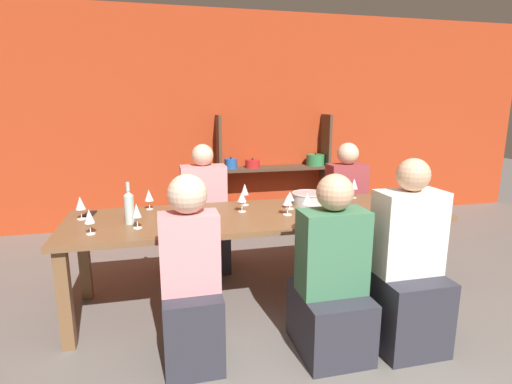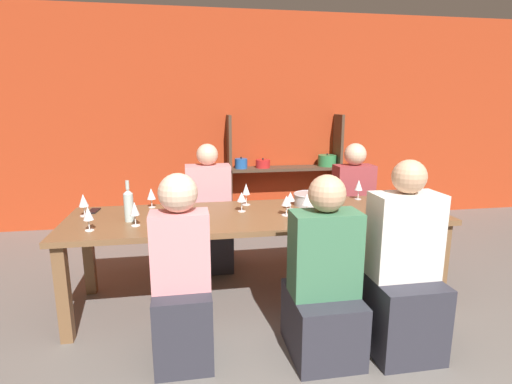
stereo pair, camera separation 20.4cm
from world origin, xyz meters
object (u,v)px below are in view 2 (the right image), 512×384
(wine_glass_empty_d, at_px, (359,185))
(person_near_c, at_px, (323,291))
(wine_glass_empty_b, at_px, (83,201))
(wine_glass_white_d, at_px, (290,197))
(wine_glass_red_b, at_px, (418,194))
(person_far_a, at_px, (352,216))
(wine_glass_empty_c, at_px, (246,190))
(wine_glass_white_b, at_px, (135,209))
(wine_glass_empty_e, at_px, (307,200))
(cell_phone, at_px, (94,211))
(shelf_unit, at_px, (285,183))
(wine_glass_empty_a, at_px, (88,214))
(wine_glass_red_c, at_px, (151,194))
(person_near_a, at_px, (182,291))
(person_near_b, at_px, (400,283))
(wine_glass_white_c, at_px, (242,198))
(wine_glass_white_a, at_px, (443,203))
(mixing_bowl, at_px, (310,199))
(wine_bottle_green, at_px, (129,205))
(person_far_b, at_px, (209,223))
(wine_glass_red_a, at_px, (286,201))
(dining_table, at_px, (258,223))

(wine_glass_empty_d, height_order, person_near_c, person_near_c)
(wine_glass_empty_b, distance_m, wine_glass_white_d, 1.59)
(wine_glass_red_b, xyz_separation_m, person_far_a, (-0.19, 0.84, -0.41))
(person_near_c, bearing_deg, wine_glass_empty_c, 107.17)
(wine_glass_white_b, xyz_separation_m, wine_glass_empty_e, (1.28, 0.12, -0.01))
(cell_phone, bearing_deg, shelf_unit, 41.86)
(wine_glass_empty_a, relative_size, person_near_c, 0.15)
(wine_glass_red_c, xyz_separation_m, cell_phone, (-0.45, -0.05, -0.11))
(wine_glass_red_b, height_order, wine_glass_white_d, wine_glass_red_b)
(wine_glass_empty_e, bearing_deg, wine_glass_empty_a, -173.33)
(wine_glass_white_b, xyz_separation_m, wine_glass_red_c, (0.07, 0.50, -0.01))
(wine_glass_white_d, distance_m, person_near_a, 1.21)
(wine_glass_red_b, relative_size, cell_phone, 1.10)
(wine_glass_empty_d, bearing_deg, wine_glass_red_b, -48.79)
(person_near_b, bearing_deg, person_near_a, 175.31)
(wine_glass_red_b, height_order, wine_glass_empty_d, wine_glass_empty_d)
(wine_glass_red_c, xyz_separation_m, person_near_b, (1.60, -1.13, -0.38))
(wine_glass_white_c, distance_m, cell_phone, 1.18)
(wine_glass_white_a, height_order, wine_glass_empty_c, wine_glass_empty_c)
(mixing_bowl, bearing_deg, wine_glass_empty_e, -113.73)
(person_near_b, bearing_deg, wine_glass_empty_d, 80.31)
(wine_bottle_green, xyz_separation_m, cell_phone, (-0.32, 0.33, -0.12))
(cell_phone, xyz_separation_m, person_far_b, (0.93, 0.49, -0.29))
(mixing_bowl, relative_size, person_near_b, 0.23)
(wine_glass_empty_a, distance_m, wine_glass_white_c, 1.12)
(wine_bottle_green, height_order, wine_glass_empty_c, wine_bottle_green)
(wine_glass_red_a, relative_size, wine_glass_empty_d, 0.87)
(mixing_bowl, distance_m, wine_glass_red_a, 0.40)
(wine_glass_red_a, height_order, wine_glass_red_b, wine_glass_red_b)
(wine_glass_empty_c, relative_size, person_far_a, 0.16)
(wine_glass_white_c, bearing_deg, person_far_a, 29.03)
(wine_glass_empty_b, height_order, person_near_a, person_near_a)
(person_far_a, bearing_deg, wine_glass_red_c, 12.61)
(wine_glass_white_d, bearing_deg, wine_glass_white_a, -21.63)
(mixing_bowl, bearing_deg, cell_phone, 176.93)
(wine_glass_empty_c, height_order, wine_glass_empty_e, wine_glass_empty_c)
(wine_glass_empty_a, height_order, cell_phone, wine_glass_empty_a)
(wine_glass_empty_a, relative_size, wine_glass_red_c, 1.04)
(dining_table, height_order, person_far_a, person_far_a)
(wine_glass_white_b, distance_m, person_near_a, 0.72)
(wine_glass_empty_a, xyz_separation_m, person_far_a, (2.31, 1.00, -0.40))
(person_near_a, xyz_separation_m, person_near_b, (1.36, -0.11, -0.00))
(shelf_unit, bearing_deg, person_near_a, -115.60)
(shelf_unit, bearing_deg, wine_glass_empty_d, -82.90)
(mixing_bowl, relative_size, wine_glass_red_b, 1.67)
(dining_table, bearing_deg, wine_glass_red_c, 157.98)
(wine_glass_white_d, relative_size, person_near_b, 0.12)
(wine_glass_empty_a, height_order, wine_glass_empty_c, wine_glass_empty_c)
(shelf_unit, height_order, wine_glass_empty_b, shelf_unit)
(shelf_unit, relative_size, person_near_a, 1.27)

